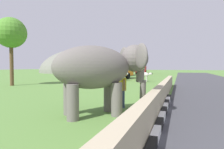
# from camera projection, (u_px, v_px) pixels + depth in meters

# --- Properties ---
(barrier_parapet) EXTENTS (28.00, 0.36, 1.00)m
(barrier_parapet) POSITION_uv_depth(u_px,v_px,m) (150.00, 111.00, 6.00)
(barrier_parapet) COLOR tan
(barrier_parapet) RESTS_ON ground_plane
(elephant) EXTENTS (3.76, 3.89, 2.86)m
(elephant) POSITION_uv_depth(u_px,v_px,m) (101.00, 68.00, 7.47)
(elephant) COLOR #645E5A
(elephant) RESTS_ON ground_plane
(person_handler) EXTENTS (0.57, 0.45, 1.66)m
(person_handler) POSITION_uv_depth(u_px,v_px,m) (122.00, 88.00, 8.75)
(person_handler) COLOR navy
(person_handler) RESTS_ON ground_plane
(bus_orange) EXTENTS (9.37, 4.73, 3.50)m
(bus_orange) POSITION_uv_depth(u_px,v_px,m) (111.00, 66.00, 27.48)
(bus_orange) COLOR orange
(bus_orange) RESTS_ON ground_plane
(bus_teal) EXTENTS (9.03, 3.23, 3.50)m
(bus_teal) POSITION_uv_depth(u_px,v_px,m) (122.00, 66.00, 39.30)
(bus_teal) COLOR teal
(bus_teal) RESTS_ON ground_plane
(bus_red) EXTENTS (10.11, 3.84, 3.50)m
(bus_red) POSITION_uv_depth(u_px,v_px,m) (141.00, 66.00, 50.89)
(bus_red) COLOR #B21E1E
(bus_red) RESTS_ON ground_plane
(cow_near) EXTENTS (0.63, 1.89, 1.23)m
(cow_near) POSITION_uv_depth(u_px,v_px,m) (143.00, 75.00, 24.09)
(cow_near) COLOR beige
(cow_near) RESTS_ON ground_plane
(cow_mid) EXTENTS (1.04, 1.92, 1.23)m
(cow_mid) POSITION_uv_depth(u_px,v_px,m) (121.00, 74.00, 25.43)
(cow_mid) COLOR beige
(cow_mid) RESTS_ON ground_plane
(tree_distant) EXTENTS (3.04, 3.04, 6.85)m
(tree_distant) POSITION_uv_depth(u_px,v_px,m) (11.00, 33.00, 18.79)
(tree_distant) COLOR brown
(tree_distant) RESTS_ON ground_plane
(hill_east) EXTENTS (35.03, 28.03, 16.19)m
(hill_east) POSITION_uv_depth(u_px,v_px,m) (86.00, 72.00, 66.13)
(hill_east) COLOR slate
(hill_east) RESTS_ON ground_plane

